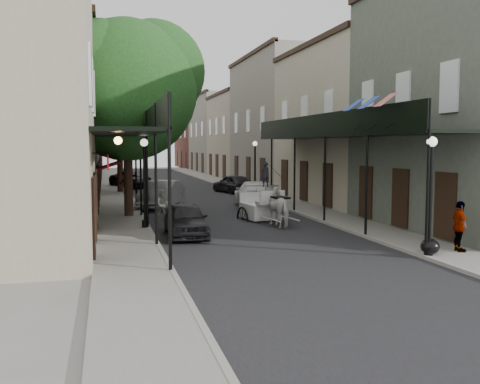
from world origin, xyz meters
TOP-DOWN VIEW (x-y plane):
  - ground at (0.00, 0.00)m, footprint 140.00×140.00m
  - road at (0.00, 20.00)m, footprint 8.00×90.00m
  - sidewalk_left at (-5.00, 20.00)m, footprint 2.20×90.00m
  - sidewalk_right at (5.00, 20.00)m, footprint 2.20×90.00m
  - building_row_left at (-8.60, 30.00)m, footprint 5.00×80.00m
  - building_row_right at (8.60, 30.00)m, footprint 5.00×80.00m
  - gallery_left at (-4.79, 6.98)m, footprint 2.20×18.05m
  - gallery_right at (4.79, 6.98)m, footprint 2.20×18.05m
  - tree_near at (-4.20, 10.18)m, footprint 7.31×6.80m
  - tree_far at (-4.25, 24.18)m, footprint 6.45×6.00m
  - lamppost_right_near at (4.10, -2.00)m, footprint 0.32×0.32m
  - lamppost_left at (-4.10, 6.00)m, footprint 0.32×0.32m
  - lamppost_right_far at (4.10, 18.00)m, footprint 0.32×0.32m
  - horse at (1.77, 5.53)m, footprint 1.18×2.09m
  - carriage at (1.40, 8.12)m, footprint 1.93×2.65m
  - pedestrian_walking at (-3.07, 8.55)m, footprint 0.74×0.58m
  - pedestrian_sidewalk_left at (-4.28, 22.89)m, footprint 1.16×0.97m
  - pedestrian_sidewalk_right at (5.38, -1.75)m, footprint 0.62×1.03m
  - car_left_near at (-2.68, 4.00)m, footprint 1.71×3.93m
  - car_left_mid at (-2.60, 14.00)m, footprint 3.23×4.96m
  - car_left_far at (-3.56, 29.27)m, footprint 3.91×5.38m
  - car_right_near at (2.60, 12.55)m, footprint 3.02×5.63m
  - car_right_far at (3.60, 22.30)m, footprint 2.71×4.43m
  - trash_bags at (4.32, -1.74)m, footprint 0.85×1.00m

SIDE VIEW (x-z plane):
  - ground at x=0.00m, z-range 0.00..0.00m
  - road at x=0.00m, z-range 0.00..0.01m
  - sidewalk_left at x=-5.00m, z-range 0.00..0.12m
  - sidewalk_right at x=5.00m, z-range 0.00..0.12m
  - trash_bags at x=4.32m, z-range 0.10..0.60m
  - car_left_near at x=-2.68m, z-range 0.00..1.32m
  - car_left_far at x=-3.56m, z-range 0.00..1.36m
  - car_right_far at x=3.60m, z-range 0.00..1.41m
  - pedestrian_walking at x=-3.07m, z-range 0.00..1.52m
  - car_left_mid at x=-2.60m, z-range 0.00..1.54m
  - car_right_near at x=2.60m, z-range 0.00..1.55m
  - horse at x=1.77m, z-range 0.00..1.68m
  - pedestrian_sidewalk_left at x=-4.28m, z-range 0.12..1.69m
  - pedestrian_sidewalk_right at x=5.38m, z-range 0.12..1.77m
  - carriage at x=1.40m, z-range -0.31..2.49m
  - lamppost_right_near at x=4.10m, z-range 0.19..3.90m
  - lamppost_left at x=-4.10m, z-range 0.19..3.90m
  - lamppost_right_far at x=4.10m, z-range 0.19..3.90m
  - gallery_left at x=-4.79m, z-range 1.61..6.49m
  - gallery_right at x=4.79m, z-range 1.61..6.49m
  - building_row_left at x=-8.60m, z-range 0.00..10.50m
  - building_row_right at x=8.60m, z-range 0.00..10.50m
  - tree_far at x=-4.25m, z-range 1.53..10.14m
  - tree_near at x=-4.20m, z-range 1.67..11.30m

